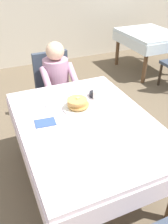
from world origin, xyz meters
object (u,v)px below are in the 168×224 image
object	(u,v)px
diner_person	(57,80)
breakfast_stack	(78,103)
dining_table_main	(86,129)
fork_left_of_plate	(59,114)
syrup_pitcher	(48,105)
bowl_butter	(95,94)
spoon_near_edge	(100,128)
background_table_far	(149,38)
plate_breakfast	(78,108)
cup_coffee	(97,95)
knife_right_of_plate	(98,105)
chair_diner	(54,85)

from	to	relation	value
diner_person	breakfast_stack	xyz separation A→B (m)	(-0.06, -0.80, 0.13)
dining_table_main	breakfast_stack	bearing A→B (deg)	87.92
fork_left_of_plate	syrup_pitcher	bearing A→B (deg)	21.55
breakfast_stack	bowl_butter	size ratio (longest dim) A/B	1.80
spoon_near_edge	background_table_far	size ratio (longest dim) A/B	0.13
breakfast_stack	dining_table_main	bearing A→B (deg)	-92.08
dining_table_main	bowl_butter	size ratio (longest dim) A/B	13.85
plate_breakfast	cup_coffee	distance (m)	0.26
plate_breakfast	breakfast_stack	size ratio (longest dim) A/B	1.41
fork_left_of_plate	knife_right_of_plate	bearing A→B (deg)	-92.40
plate_breakfast	cup_coffee	size ratio (longest dim) A/B	2.48
dining_table_main	knife_right_of_plate	size ratio (longest dim) A/B	7.62
diner_person	dining_table_main	bearing A→B (deg)	86.07
plate_breakfast	syrup_pitcher	size ratio (longest dim) A/B	3.50
syrup_pitcher	knife_right_of_plate	distance (m)	0.46
plate_breakfast	bowl_butter	xyz separation A→B (m)	(0.24, 0.15, 0.01)
plate_breakfast	bowl_butter	bearing A→B (deg)	31.52
bowl_butter	fork_left_of_plate	bearing A→B (deg)	-158.80
fork_left_of_plate	background_table_far	xyz separation A→B (m)	(2.40, 1.94, -0.12)
chair_diner	plate_breakfast	size ratio (longest dim) A/B	3.32
syrup_pitcher	background_table_far	xyz separation A→B (m)	(2.46, 1.81, -0.15)
plate_breakfast	background_table_far	world-z (taller)	plate_breakfast
dining_table_main	knife_right_of_plate	bearing A→B (deg)	43.90
chair_diner	fork_left_of_plate	size ratio (longest dim) A/B	5.17
chair_diner	breakfast_stack	bearing A→B (deg)	86.30
dining_table_main	breakfast_stack	size ratio (longest dim) A/B	7.68
chair_diner	dining_table_main	bearing A→B (deg)	86.60
bowl_butter	spoon_near_edge	distance (m)	0.53
fork_left_of_plate	spoon_near_edge	world-z (taller)	same
dining_table_main	cup_coffee	xyz separation A→B (m)	(0.25, 0.31, 0.13)
breakfast_stack	spoon_near_edge	world-z (taller)	breakfast_stack
chair_diner	spoon_near_edge	xyz separation A→B (m)	(-0.02, -1.31, 0.21)
spoon_near_edge	cup_coffee	bearing A→B (deg)	51.18
plate_breakfast	spoon_near_edge	world-z (taller)	plate_breakfast
background_table_far	spoon_near_edge	bearing A→B (deg)	-133.59
plate_breakfast	knife_right_of_plate	xyz separation A→B (m)	(0.19, -0.02, -0.01)
dining_table_main	plate_breakfast	world-z (taller)	plate_breakfast
knife_right_of_plate	syrup_pitcher	bearing A→B (deg)	79.81
background_table_far	diner_person	bearing A→B (deg)	-152.41
knife_right_of_plate	background_table_far	world-z (taller)	knife_right_of_plate
chair_diner	spoon_near_edge	size ratio (longest dim) A/B	6.20
bowl_butter	background_table_far	world-z (taller)	bowl_butter
dining_table_main	plate_breakfast	xyz separation A→B (m)	(0.01, 0.21, 0.10)
diner_person	bowl_butter	distance (m)	0.68
spoon_near_edge	syrup_pitcher	bearing A→B (deg)	106.99
knife_right_of_plate	bowl_butter	bearing A→B (deg)	-9.55
cup_coffee	syrup_pitcher	bearing A→B (deg)	177.74
plate_breakfast	breakfast_stack	bearing A→B (deg)	171.07
dining_table_main	bowl_butter	xyz separation A→B (m)	(0.25, 0.36, 0.11)
fork_left_of_plate	spoon_near_edge	size ratio (longest dim) A/B	1.20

